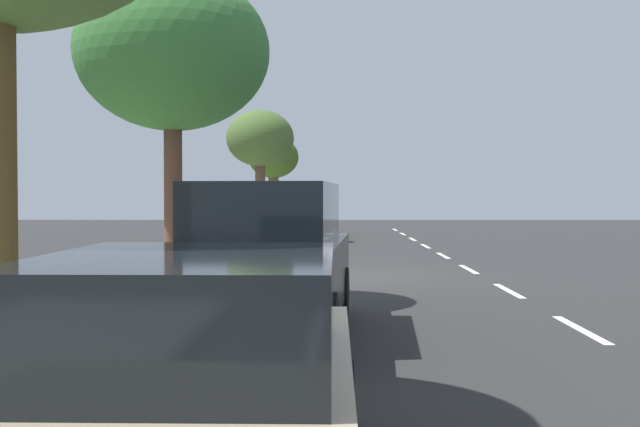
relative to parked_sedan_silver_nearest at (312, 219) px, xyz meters
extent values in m
plane|color=#2A2A2A|center=(-1.14, 15.90, -0.75)|extent=(75.48, 75.48, 0.00)
cube|color=#ABAB8E|center=(2.74, 15.90, -0.67)|extent=(3.25, 47.17, 0.16)
cube|color=gray|center=(1.04, 15.90, -0.67)|extent=(0.16, 47.17, 0.16)
cube|color=white|center=(-4.17, -6.58, -0.75)|extent=(0.14, 2.20, 0.01)
cube|color=white|center=(-4.17, -2.38, -0.75)|extent=(0.14, 2.20, 0.01)
cube|color=white|center=(-4.17, 1.82, -0.75)|extent=(0.14, 2.20, 0.01)
cube|color=white|center=(-4.17, 6.02, -0.75)|extent=(0.14, 2.20, 0.01)
cube|color=white|center=(-4.17, 10.22, -0.75)|extent=(0.14, 2.20, 0.01)
cube|color=white|center=(-4.17, 14.42, -0.75)|extent=(0.14, 2.20, 0.01)
cube|color=white|center=(-4.17, 18.62, -0.75)|extent=(0.14, 2.20, 0.01)
cube|color=white|center=(-4.17, 22.82, -0.75)|extent=(0.14, 2.20, 0.01)
cube|color=white|center=(-0.43, 15.90, -0.75)|extent=(0.12, 47.17, 0.01)
cube|color=#B7BABF|center=(0.00, 0.00, -0.15)|extent=(1.91, 4.46, 0.64)
cube|color=black|center=(0.00, 0.00, 0.47)|extent=(1.62, 2.15, 0.60)
cylinder|color=black|center=(0.86, 1.34, -0.42)|extent=(0.24, 0.67, 0.66)
cylinder|color=black|center=(-0.76, 1.39, -0.42)|extent=(0.24, 0.67, 0.66)
cylinder|color=black|center=(0.76, -1.39, -0.42)|extent=(0.24, 0.67, 0.66)
cylinder|color=black|center=(-0.86, -1.34, -0.42)|extent=(0.24, 0.67, 0.66)
cube|color=black|center=(0.05, 23.30, 0.03)|extent=(2.22, 4.82, 0.90)
cube|color=black|center=(0.05, 23.30, 0.86)|extent=(1.88, 3.21, 0.76)
cylinder|color=black|center=(1.03, 24.69, -0.37)|extent=(0.27, 0.77, 0.76)
cylinder|color=black|center=(-0.72, 24.81, -0.37)|extent=(0.27, 0.77, 0.76)
cylinder|color=black|center=(0.83, 21.79, -0.37)|extent=(0.27, 0.77, 0.76)
cylinder|color=black|center=(-0.92, 21.91, -0.37)|extent=(0.27, 0.77, 0.76)
cube|color=tan|center=(0.02, 29.20, -0.15)|extent=(1.80, 4.42, 0.64)
cube|color=black|center=(0.02, 29.20, 0.47)|extent=(1.57, 2.12, 0.60)
cylinder|color=black|center=(0.82, 27.83, -0.42)|extent=(0.23, 0.66, 0.66)
cylinder|color=black|center=(-0.80, 27.84, -0.42)|extent=(0.23, 0.66, 0.66)
torus|color=black|center=(0.22, 8.24, -0.41)|extent=(0.50, 0.53, 0.69)
torus|color=black|center=(0.92, 7.48, -0.41)|extent=(0.50, 0.53, 0.69)
cylinder|color=#1926A5|center=(0.48, 7.96, -0.32)|extent=(0.47, 0.50, 0.51)
cylinder|color=#1926A5|center=(0.73, 7.69, -0.33)|extent=(0.12, 0.13, 0.47)
cylinder|color=#1926A5|center=(0.52, 7.92, -0.09)|extent=(0.52, 0.56, 0.05)
cylinder|color=#1926A5|center=(0.81, 7.61, -0.49)|extent=(0.27, 0.28, 0.19)
cylinder|color=#1926A5|center=(0.84, 7.57, -0.25)|extent=(0.20, 0.22, 0.33)
cylinder|color=#1926A5|center=(0.24, 8.22, -0.24)|extent=(0.10, 0.11, 0.33)
cube|color=black|center=(0.76, 7.65, -0.06)|extent=(0.24, 0.24, 0.05)
cylinder|color=black|center=(0.27, 8.19, -0.02)|extent=(0.36, 0.33, 0.03)
cylinder|color=#C6B284|center=(0.85, 7.47, -0.35)|extent=(0.15, 0.15, 0.80)
cylinder|color=#C6B284|center=(0.69, 7.35, -0.35)|extent=(0.15, 0.15, 0.80)
cube|color=white|center=(0.77, 7.41, 0.33)|extent=(0.44, 0.41, 0.57)
cylinder|color=white|center=(0.98, 7.56, 0.30)|extent=(0.10, 0.10, 0.54)
cylinder|color=white|center=(0.56, 7.26, 0.30)|extent=(0.10, 0.10, 0.54)
sphere|color=#C7767A|center=(0.77, 7.41, 0.72)|extent=(0.22, 0.22, 0.22)
sphere|color=navy|center=(0.77, 7.41, 0.76)|extent=(0.25, 0.25, 0.25)
cube|color=black|center=(0.89, 7.25, 0.35)|extent=(0.35, 0.32, 0.44)
cylinder|color=brown|center=(1.87, -3.14, 0.80)|extent=(0.48, 0.48, 2.78)
ellipsoid|color=#3E5A1E|center=(1.87, -3.14, 2.84)|extent=(2.38, 2.38, 1.97)
cylinder|color=brown|center=(1.87, 3.94, 0.96)|extent=(0.38, 0.38, 3.11)
ellipsoid|color=#47622D|center=(1.87, 3.94, 3.22)|extent=(2.58, 2.58, 2.15)
cylinder|color=brown|center=(1.87, 20.42, 0.99)|extent=(0.30, 0.30, 3.18)
ellipsoid|color=#3A7435|center=(1.87, 20.42, 3.48)|extent=(3.24, 3.24, 2.64)
cylinder|color=red|center=(1.47, 25.19, -0.24)|extent=(0.22, 0.22, 0.70)
sphere|color=red|center=(1.47, 25.19, 0.15)|extent=(0.20, 0.20, 0.20)
camera|label=1|loc=(-0.73, 33.33, 1.09)|focal=43.38mm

